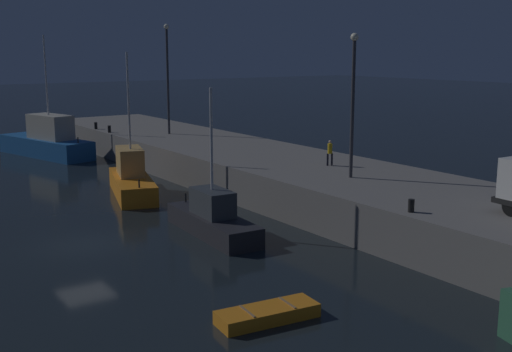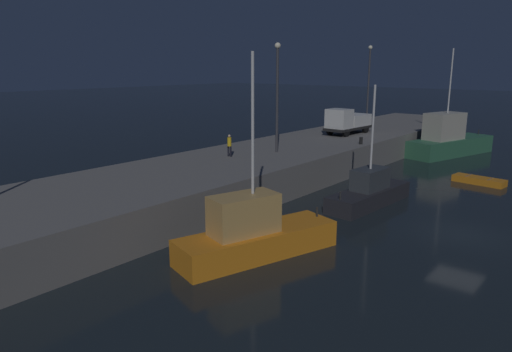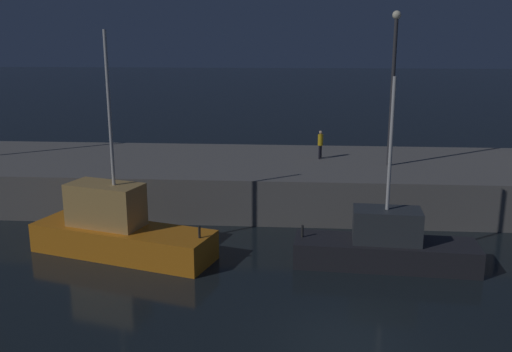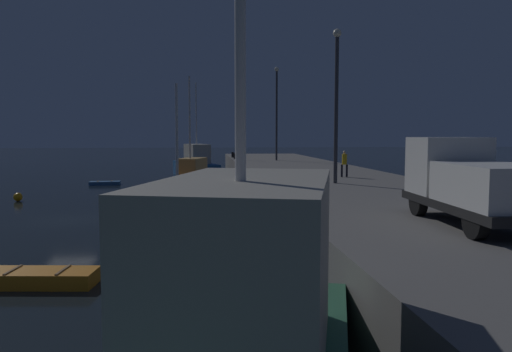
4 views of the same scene
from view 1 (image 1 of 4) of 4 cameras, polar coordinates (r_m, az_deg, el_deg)
ground_plane at (r=32.23m, az=-15.16°, el=-6.00°), size 320.00×320.00×0.00m
pier_quay at (r=39.40m, az=6.05°, el=-0.86°), size 75.24×9.43×2.27m
fishing_trawler_red at (r=42.48m, az=-11.06°, el=-0.23°), size 8.14×4.40×9.21m
fishing_boat_blue at (r=59.94m, az=-18.17°, el=2.96°), size 11.38×5.62×10.64m
fishing_boat_orange at (r=32.78m, az=-3.90°, el=-3.82°), size 7.31×2.44×7.50m
dinghy_red_small at (r=22.78m, az=1.04°, el=-12.22°), size 1.66×3.76×0.52m
lamp_post_west at (r=55.06m, az=-7.91°, el=9.24°), size 0.44×0.44×9.22m
lamp_post_east at (r=35.71m, az=8.66°, el=7.21°), size 0.44×0.44×7.96m
dockworker at (r=39.78m, az=6.62°, el=2.22°), size 0.35×0.41×1.59m
bollard_west at (r=60.07m, az=-14.12°, el=4.38°), size 0.28×0.28×0.62m
bollard_central at (r=57.24m, az=-12.97°, el=4.11°), size 0.28×0.28×0.61m
bollard_east at (r=28.99m, az=13.70°, el=-2.59°), size 0.28×0.28×0.58m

